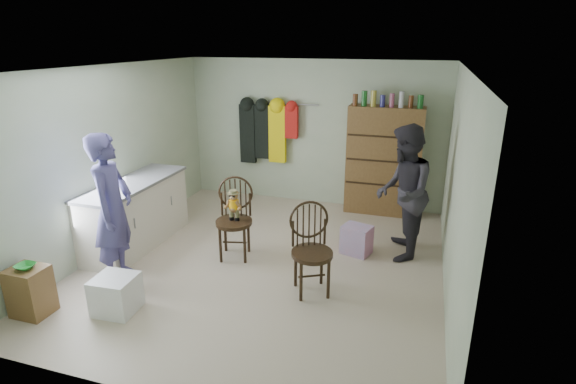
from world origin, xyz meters
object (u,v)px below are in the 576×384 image
(chair_front, at_px, (234,213))
(dresser, at_px, (383,160))
(chair_far, at_px, (311,245))
(counter, at_px, (136,213))

(chair_front, relative_size, dresser, 0.53)
(chair_front, relative_size, chair_far, 1.02)
(chair_far, height_order, dresser, dresser)
(chair_front, bearing_deg, chair_far, -38.50)
(chair_far, xyz_separation_m, dresser, (0.52, 2.77, 0.34))
(chair_far, relative_size, dresser, 0.52)
(counter, bearing_deg, chair_front, 3.35)
(dresser, bearing_deg, chair_front, -127.75)
(counter, height_order, chair_front, chair_front)
(chair_front, xyz_separation_m, dresser, (1.71, 2.21, 0.29))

